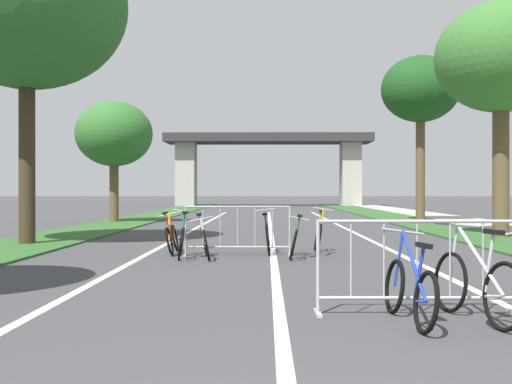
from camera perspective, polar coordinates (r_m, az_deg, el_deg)
name	(u,v)px	position (r m, az deg, el deg)	size (l,w,h in m)	color
grass_verge_left	(136,220)	(29.81, -10.73, -2.46)	(2.48, 65.01, 0.05)	#2D5B26
grass_verge_right	(405,220)	(29.87, 13.17, -2.46)	(2.48, 65.01, 0.05)	#2D5B26
sidewalk_path_right	(458,220)	(30.47, 17.62, -2.38)	(2.35, 65.01, 0.08)	#ADA89E
lane_stripe_center	(271,231)	(21.42, 1.33, -3.53)	(0.14, 37.61, 0.01)	silver
lane_stripe_right_lane	(352,231)	(21.61, 8.56, -3.50)	(0.14, 37.61, 0.01)	silver
lane_stripe_left_lane	(190,231)	(21.57, -5.90, -3.51)	(0.14, 37.61, 0.01)	silver
overpass_bridge	(268,154)	(56.39, 1.10, 3.40)	(18.10, 4.35, 6.34)	#2D2D30
tree_left_pine_near	(27,5)	(17.60, -19.82, 15.48)	(5.00, 5.00, 8.18)	#3D2D1E
tree_left_cypress_far	(114,135)	(27.97, -12.59, 5.04)	(3.28, 3.28, 5.19)	brown
tree_right_oak_near	(501,59)	(19.92, 21.07, 11.04)	(3.73, 3.73, 6.79)	brown
tree_right_oak_mid	(420,91)	(28.54, 14.50, 8.78)	(3.35, 3.35, 7.16)	brown
crowd_barrier_nearest	(417,267)	(7.32, 14.21, -6.56)	(2.27, 0.48, 1.05)	#ADADB2
crowd_barrier_second	(238,231)	(13.45, -1.66, -3.51)	(2.27, 0.48, 1.05)	#ADADB2
bicycle_green_0	(294,241)	(13.04, 3.47, -4.40)	(0.49, 1.57, 0.90)	black
bicycle_teal_1	(182,239)	(13.12, -6.65, -4.23)	(0.56, 1.74, 0.98)	black
bicycle_blue_3	(410,289)	(6.83, 13.59, -8.48)	(0.48, 1.64, 0.96)	black
bicycle_silver_4	(476,284)	(7.13, 19.05, -7.83)	(0.57, 1.66, 1.03)	black
bicycle_white_5	(204,241)	(12.92, -4.63, -4.38)	(0.48, 1.63, 0.91)	black
bicycle_purple_6	(268,236)	(13.90, 1.04, -3.98)	(0.48, 1.64, 0.98)	black
bicycle_yellow_7	(318,236)	(14.05, 5.59, -3.93)	(0.44, 1.70, 1.02)	black
bicycle_orange_8	(172,238)	(13.98, -7.55, -4.06)	(0.51, 1.60, 0.92)	black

